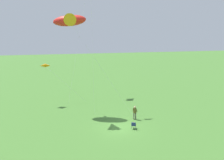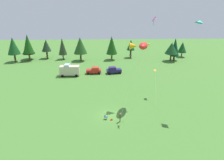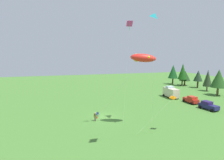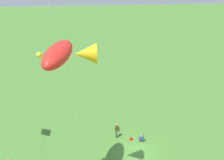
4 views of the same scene
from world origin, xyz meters
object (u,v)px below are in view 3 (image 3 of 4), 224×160
folding_chair (98,114)px  car_navy_hatch (208,106)px  person_kite_flyer (95,116)px  kite_large_fish (142,58)px  backpack_on_grass (97,118)px  kite_diamond_rainbow (129,29)px  van_camper_beige (171,92)px  kite_delta_orange (174,97)px  car_red_sedan (191,100)px  kite_delta_teal (155,16)px

folding_chair → car_navy_hatch: 25.72m
person_kite_flyer → kite_large_fish: bearing=75.9°
person_kite_flyer → backpack_on_grass: bearing=176.5°
car_navy_hatch → kite_diamond_rainbow: 27.60m
folding_chair → kite_large_fish: bearing=62.4°
folding_chair → kite_diamond_rainbow: (8.30, 3.53, 16.03)m
person_kite_flyer → car_navy_hatch: car_navy_hatch is taller
kite_diamond_rainbow → van_camper_beige: bearing=131.6°
kite_large_fish → car_navy_hatch: bearing=102.8°
person_kite_flyer → van_camper_beige: bearing=132.9°
kite_delta_orange → car_navy_hatch: bearing=118.7°
folding_chair → van_camper_beige: (-9.90, 24.03, 1.16)m
folding_chair → car_navy_hatch: bearing=103.7°
folding_chair → backpack_on_grass: folding_chair is taller
backpack_on_grass → kite_large_fish: kite_large_fish is taller
kite_large_fish → kite_delta_orange: kite_large_fish is taller
person_kite_flyer → car_red_sedan: (-5.71, 26.56, -0.07)m
backpack_on_grass → kite_delta_teal: (15.25, 3.84, 16.65)m
car_red_sedan → car_navy_hatch: size_ratio=0.96×
car_navy_hatch → kite_delta_teal: size_ratio=0.26×
person_kite_flyer → car_navy_hatch: bearing=106.4°
person_kite_flyer → car_red_sedan: bearing=118.6°
car_red_sedan → kite_large_fish: (10.07, -19.16, 11.09)m
backpack_on_grass → kite_diamond_rainbow: kite_diamond_rainbow is taller
kite_diamond_rainbow → kite_delta_orange: bearing=67.2°
folding_chair → kite_diamond_rainbow: 18.39m
person_kite_flyer → kite_large_fish: kite_large_fish is taller
person_kite_flyer → kite_delta_teal: (13.75, 4.39, 15.74)m
kite_delta_teal → car_red_sedan: bearing=131.3°
folding_chair → car_navy_hatch: size_ratio=0.19×
person_kite_flyer → car_navy_hatch: size_ratio=0.39×
van_camper_beige → kite_diamond_rainbow: (18.20, -20.50, 14.87)m
car_navy_hatch → kite_large_fish: kite_large_fish is taller
kite_large_fish → car_red_sedan: bearing=117.7°
folding_chair → kite_large_fish: size_ratio=0.06×
kite_delta_teal → kite_large_fish: bearing=162.3°
van_camper_beige → car_navy_hatch: size_ratio=1.23×
person_kite_flyer → folding_chair: person_kite_flyer is taller
kite_delta_teal → kite_diamond_rainbow: size_ratio=0.97×
kite_delta_orange → kite_large_fish: bearing=-138.7°
folding_chair → car_red_sedan: 25.80m
backpack_on_grass → car_red_sedan: size_ratio=0.08×
folding_chair → backpack_on_grass: size_ratio=2.56×
car_navy_hatch → kite_delta_orange: size_ratio=0.69×
folding_chair → kite_delta_orange: bearing=61.8°
van_camper_beige → car_red_sedan: (6.76, 1.56, -0.69)m
kite_delta_orange → car_red_sedan: bearing=132.4°
car_navy_hatch → kite_delta_orange: 18.37m
kite_large_fish → kite_delta_teal: (9.40, -3.01, 4.72)m
van_camper_beige → kite_delta_teal: (26.22, -20.61, 15.12)m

